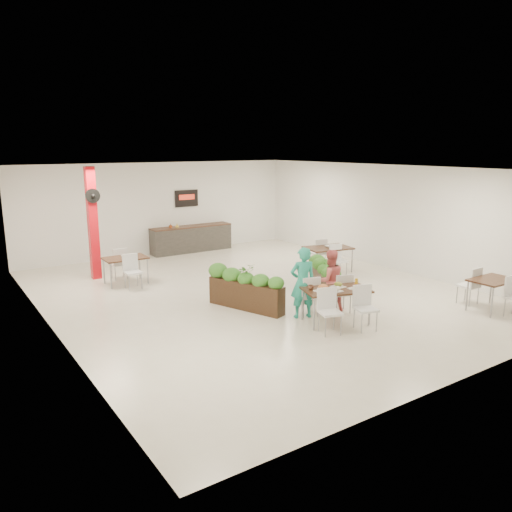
# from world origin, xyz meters

# --- Properties ---
(ground) EXTENTS (12.00, 12.00, 0.00)m
(ground) POSITION_xyz_m (0.00, 0.00, 0.00)
(ground) COLOR beige
(ground) RESTS_ON ground
(room_shell) EXTENTS (10.10, 12.10, 3.22)m
(room_shell) POSITION_xyz_m (0.00, 0.00, 2.01)
(room_shell) COLOR white
(room_shell) RESTS_ON ground
(red_column) EXTENTS (0.40, 0.41, 3.20)m
(red_column) POSITION_xyz_m (-3.00, 3.79, 1.64)
(red_column) COLOR red
(red_column) RESTS_ON ground
(service_counter) EXTENTS (3.00, 0.64, 2.20)m
(service_counter) POSITION_xyz_m (1.00, 5.65, 0.49)
(service_counter) COLOR #2B2926
(service_counter) RESTS_ON ground
(main_table) EXTENTS (1.66, 1.92, 0.92)m
(main_table) POSITION_xyz_m (0.21, -2.80, 0.64)
(main_table) COLOR black
(main_table) RESTS_ON ground
(diner_man) EXTENTS (0.67, 0.54, 1.60)m
(diner_man) POSITION_xyz_m (-0.18, -2.15, 0.80)
(diner_man) COLOR teal
(diner_man) RESTS_ON ground
(diner_woman) EXTENTS (0.84, 0.74, 1.45)m
(diner_woman) POSITION_xyz_m (0.62, -2.15, 0.72)
(diner_woman) COLOR #E76766
(diner_woman) RESTS_ON ground
(planter_left) EXTENTS (1.00, 1.98, 1.09)m
(planter_left) POSITION_xyz_m (-0.90, -0.96, 0.53)
(planter_left) COLOR black
(planter_left) RESTS_ON ground
(planter_right) EXTENTS (0.97, 1.64, 0.91)m
(planter_right) POSITION_xyz_m (1.49, -0.99, 0.48)
(planter_right) COLOR black
(planter_right) RESTS_ON ground
(side_table_a) EXTENTS (1.16, 1.63, 0.92)m
(side_table_a) POSITION_xyz_m (-2.48, 2.75, 0.63)
(side_table_a) COLOR black
(side_table_a) RESTS_ON ground
(side_table_b) EXTENTS (1.49, 1.67, 0.92)m
(side_table_b) POSITION_xyz_m (3.12, 0.68, 0.64)
(side_table_b) COLOR black
(side_table_b) RESTS_ON ground
(side_table_c) EXTENTS (1.10, 1.62, 0.92)m
(side_table_c) POSITION_xyz_m (3.78, -4.22, 0.62)
(side_table_c) COLOR black
(side_table_c) RESTS_ON ground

